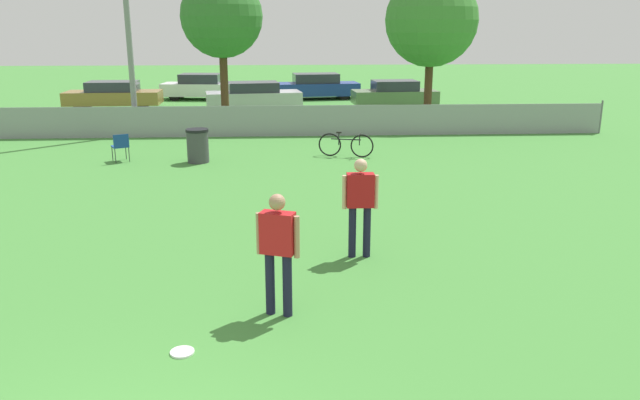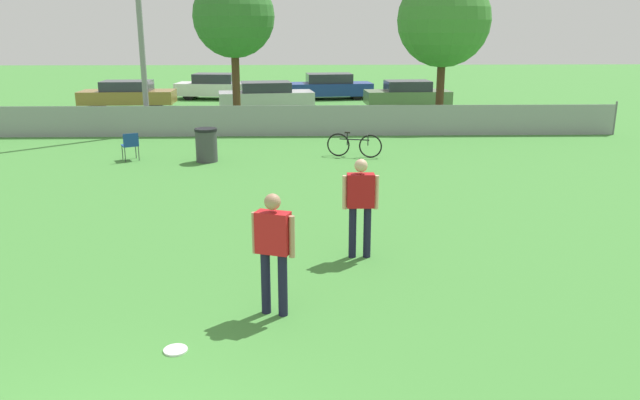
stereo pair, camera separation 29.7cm
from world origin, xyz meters
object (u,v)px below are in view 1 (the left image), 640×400
at_px(player_thrower_red, 278,245).
at_px(bicycle_sideline, 346,145).
at_px(player_defender_red, 360,200).
at_px(parked_car_silver, 254,96).
at_px(parked_car_white, 201,87).
at_px(trash_bin, 198,146).
at_px(parked_car_olive, 395,94).
at_px(tree_near_pole, 222,17).
at_px(tree_far_right, 431,20).
at_px(folding_chair_sideline, 120,145).
at_px(parked_car_blue, 316,87).
at_px(frisbee_disc, 182,352).
at_px(parked_car_tan, 113,95).

xyz_separation_m(player_thrower_red, bicycle_sideline, (1.96, 10.65, -0.65)).
bearing_deg(player_defender_red, parked_car_silver, 98.07).
height_order(player_defender_red, parked_car_white, player_defender_red).
xyz_separation_m(trash_bin, parked_car_olive, (7.87, 12.20, 0.14)).
height_order(tree_near_pole, tree_far_right, tree_far_right).
bearing_deg(tree_far_right, parked_car_white, 139.38).
distance_m(player_defender_red, folding_chair_sideline, 10.15).
distance_m(player_defender_red, player_thrower_red, 2.56).
relative_size(tree_near_pole, parked_car_silver, 1.26).
relative_size(player_thrower_red, parked_car_white, 0.41).
bearing_deg(parked_car_blue, frisbee_disc, -102.32).
height_order(trash_bin, parked_car_blue, parked_car_blue).
relative_size(tree_far_right, parked_car_silver, 1.28).
relative_size(tree_far_right, parked_car_olive, 1.43).
height_order(parked_car_white, parked_car_blue, parked_car_blue).
distance_m(parked_car_tan, parked_car_white, 5.27).
bearing_deg(tree_far_right, frisbee_disc, -111.18).
height_order(player_thrower_red, frisbee_disc, player_thrower_red).
bearing_deg(trash_bin, parked_car_silver, 84.78).
height_order(player_thrower_red, bicycle_sideline, player_thrower_red).
bearing_deg(parked_car_tan, parked_car_white, 43.94).
relative_size(player_thrower_red, folding_chair_sideline, 2.09).
bearing_deg(parked_car_blue, player_thrower_red, -100.00).
distance_m(tree_far_right, parked_car_blue, 10.23).
bearing_deg(tree_far_right, player_defender_red, -106.77).
bearing_deg(parked_car_tan, parked_car_silver, -7.10).
distance_m(frisbee_disc, trash_bin, 11.18).
relative_size(frisbee_disc, parked_car_silver, 0.06).
bearing_deg(parked_car_blue, parked_car_white, 172.62).
xyz_separation_m(parked_car_tan, parked_car_white, (3.66, 3.79, 0.01)).
height_order(bicycle_sideline, trash_bin, trash_bin).
height_order(tree_far_right, player_defender_red, tree_far_right).
bearing_deg(tree_near_pole, tree_far_right, -3.30).
bearing_deg(parked_car_blue, tree_far_right, -70.58).
height_order(folding_chair_sideline, parked_car_blue, parked_car_blue).
relative_size(tree_near_pole, parked_car_white, 1.38).
relative_size(trash_bin, parked_car_white, 0.23).
bearing_deg(folding_chair_sideline, frisbee_disc, 80.61).
bearing_deg(tree_far_right, player_thrower_red, -108.89).
height_order(tree_far_right, bicycle_sideline, tree_far_right).
bearing_deg(player_defender_red, frisbee_disc, -128.54).
bearing_deg(parked_car_olive, trash_bin, -126.48).
distance_m(frisbee_disc, parked_car_olive, 24.24).
relative_size(frisbee_disc, parked_car_tan, 0.07).
distance_m(player_defender_red, frisbee_disc, 4.18).
distance_m(tree_far_right, parked_car_tan, 15.27).
bearing_deg(bicycle_sideline, tree_far_right, 75.18).
bearing_deg(tree_near_pole, parked_car_silver, 76.26).
height_order(parked_car_silver, parked_car_blue, parked_car_blue).
bearing_deg(parked_car_olive, tree_near_pole, -154.24).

